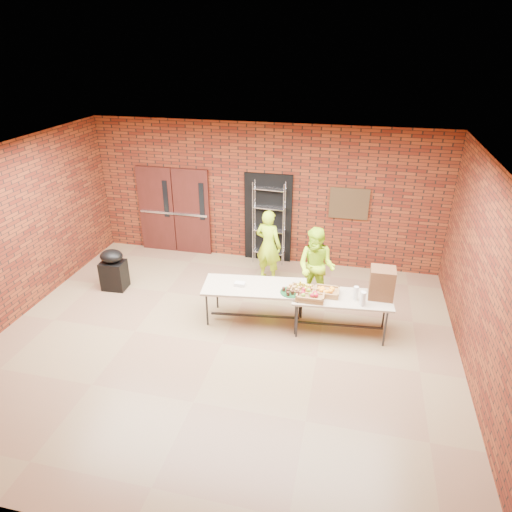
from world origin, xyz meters
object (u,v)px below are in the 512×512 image
at_px(table_right, 342,300).
at_px(covered_grill, 113,269).
at_px(volunteer_man, 316,267).
at_px(volunteer_woman, 268,246).
at_px(table_left, 255,289).
at_px(wire_rack, 269,223).
at_px(coffee_dispenser, 382,283).

relative_size(table_right, covered_grill, 2.02).
bearing_deg(volunteer_man, volunteer_woman, 160.99).
xyz_separation_m(table_left, covered_grill, (-3.17, 0.57, -0.26)).
distance_m(table_left, volunteer_man, 1.37).
bearing_deg(wire_rack, coffee_dispenser, -38.89).
distance_m(table_right, volunteer_woman, 2.34).
bearing_deg(table_left, table_right, -5.13).
relative_size(wire_rack, coffee_dispenser, 3.55).
height_order(wire_rack, table_right, wire_rack).
relative_size(table_right, volunteer_man, 1.12).
xyz_separation_m(table_left, table_right, (1.56, 0.05, -0.05)).
distance_m(table_left, covered_grill, 3.23).
relative_size(wire_rack, volunteer_woman, 1.23).
relative_size(table_left, volunteer_woman, 1.21).
distance_m(covered_grill, volunteer_man, 4.21).
distance_m(coffee_dispenser, covered_grill, 5.42).
relative_size(table_left, covered_grill, 2.20).
distance_m(table_right, covered_grill, 4.77).
height_order(covered_grill, volunteer_woman, volunteer_woman).
bearing_deg(table_right, wire_rack, 121.29).
height_order(wire_rack, coffee_dispenser, wire_rack).
bearing_deg(volunteer_man, wire_rack, 144.57).
height_order(coffee_dispenser, covered_grill, coffee_dispenser).
xyz_separation_m(coffee_dispenser, covered_grill, (-5.38, 0.36, -0.55)).
bearing_deg(covered_grill, wire_rack, 30.70).
height_order(volunteer_woman, volunteer_man, same).
relative_size(wire_rack, table_left, 1.01).
bearing_deg(covered_grill, volunteer_woman, 17.15).
distance_m(wire_rack, covered_grill, 3.55).
height_order(table_right, covered_grill, covered_grill).
distance_m(table_left, volunteer_woman, 1.70).
distance_m(coffee_dispenser, volunteer_woman, 2.75).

